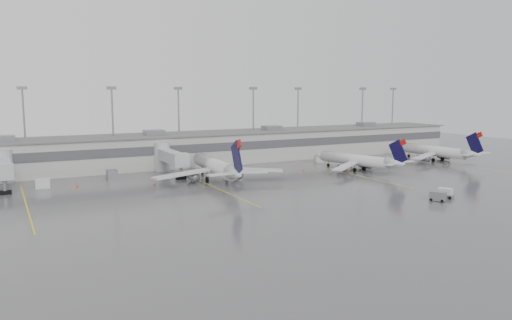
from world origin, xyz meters
name	(u,v)px	position (x,y,z in m)	size (l,w,h in m)	color
ground	(358,201)	(0.00, 0.00, 0.00)	(260.00, 260.00, 0.00)	#4E4E51
terminal	(225,146)	(-0.01, 57.98, 4.17)	(152.00, 17.00, 9.45)	#A6A6A1
light_masts	(216,117)	(0.00, 63.75, 12.03)	(142.40, 8.00, 20.60)	gray
jet_bridge_left	(3,167)	(-55.50, 45.72, 3.87)	(4.00, 17.20, 7.00)	#AAACAF
jet_bridge_right	(167,157)	(-20.50, 45.72, 3.87)	(4.00, 17.20, 7.00)	#AAACAF
stand_markings	(288,180)	(0.00, 24.00, 0.01)	(105.25, 40.00, 0.01)	yellow
jet_mid_left	(216,166)	(-14.45, 30.17, 3.28)	(28.97, 32.61, 10.56)	silver
jet_mid_right	(358,160)	(21.86, 27.01, 2.75)	(23.68, 26.86, 8.84)	silver
jet_far_right	(437,151)	(52.43, 30.46, 2.86)	(25.33, 28.47, 9.21)	silver
baggage_tug	(445,194)	(15.98, -5.17, 0.72)	(2.88, 3.35, 1.85)	silver
baggage_cart	(438,196)	(12.78, -6.37, 0.90)	(2.60, 3.08, 1.72)	slate
gse_uld_a	(43,184)	(-48.64, 39.12, 0.97)	(2.73, 1.82, 1.93)	silver
gse_uld_b	(237,171)	(-6.69, 36.02, 0.82)	(2.33, 1.55, 1.65)	silver
gse_uld_c	(319,159)	(22.61, 44.74, 0.85)	(2.39, 1.59, 1.69)	silver
gse_loader	(112,175)	(-34.17, 42.65, 1.08)	(2.16, 3.46, 2.16)	slate
cone_a	(77,185)	(-42.36, 37.15, 0.36)	(0.45, 0.45, 0.71)	#FE3505
cone_b	(154,184)	(-27.86, 31.56, 0.32)	(0.41, 0.41, 0.65)	#FE3505
cone_c	(304,170)	(9.61, 32.47, 0.37)	(0.47, 0.47, 0.74)	#FE3505
cone_d	(399,156)	(48.43, 40.93, 0.39)	(0.49, 0.49, 0.77)	#FE3505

